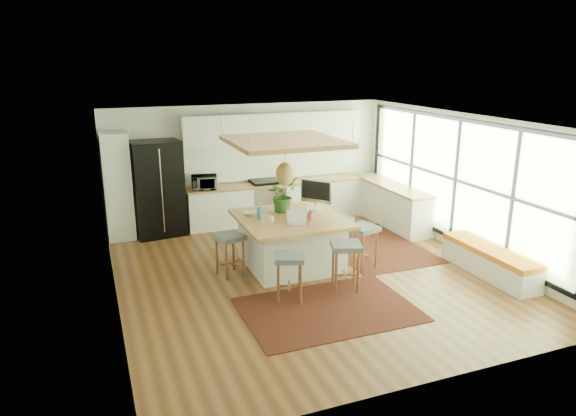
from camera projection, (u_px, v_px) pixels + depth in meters
name	position (u px, v px, depth m)	size (l,w,h in m)	color
floor	(309.00, 273.00, 9.30)	(7.00, 7.00, 0.00)	#543018
ceiling	(310.00, 121.00, 8.55)	(7.00, 7.00, 0.00)	white
wall_back	(249.00, 163.00, 12.06)	(6.50, 6.50, 0.00)	silver
wall_front	(435.00, 278.00, 5.79)	(6.50, 6.50, 0.00)	silver
wall_left	(110.00, 221.00, 7.80)	(7.00, 7.00, 0.00)	silver
wall_right	(464.00, 184.00, 10.06)	(7.00, 7.00, 0.00)	silver
window_wall	(463.00, 182.00, 10.03)	(0.10, 6.20, 2.60)	black
pantry	(118.00, 187.00, 10.82)	(0.55, 0.60, 2.25)	silver
back_counter_base	(277.00, 202.00, 12.22)	(4.20, 0.60, 0.88)	silver
back_counter_top	(276.00, 183.00, 12.09)	(4.24, 0.64, 0.05)	olive
backsplash	(272.00, 162.00, 12.24)	(4.20, 0.02, 0.80)	white
upper_cabinets	(274.00, 128.00, 11.87)	(4.20, 0.34, 0.70)	silver
range	(266.00, 201.00, 12.12)	(0.76, 0.62, 1.00)	#A5A5AA
right_counter_base	(391.00, 205.00, 11.99)	(0.60, 2.50, 0.88)	silver
right_counter_top	(392.00, 186.00, 11.86)	(0.64, 2.54, 0.05)	olive
window_bench	(490.00, 261.00, 9.18)	(0.52, 2.00, 0.50)	silver
ceiling_panel	(285.00, 157.00, 8.99)	(1.86, 1.86, 0.80)	olive
rug_near	(328.00, 309.00, 7.97)	(2.60, 1.80, 0.01)	black
rug_right	(373.00, 246.00, 10.62)	(1.80, 2.60, 0.01)	black
fridge	(157.00, 193.00, 11.13)	(1.02, 0.79, 2.04)	black
island	(291.00, 242.00, 9.53)	(1.85, 1.85, 0.93)	olive
stool_near_left	(289.00, 279.00, 8.20)	(0.45, 0.45, 0.76)	#4B5253
stool_near_right	(345.00, 269.00, 8.59)	(0.47, 0.47, 0.80)	#4B5253
stool_right_front	(362.00, 249.00, 9.50)	(0.47, 0.47, 0.79)	#4B5253
stool_right_back	(341.00, 231.00, 10.47)	(0.38, 0.38, 0.64)	#4B5253
stool_left_side	(230.00, 256.00, 9.14)	(0.45, 0.45, 0.75)	#4B5253
laptop	(298.00, 217.00, 9.00)	(0.34, 0.36, 0.25)	#A5A5AA
monitor	(316.00, 197.00, 9.79)	(0.63, 0.23, 0.59)	#A5A5AA
microwave	(204.00, 181.00, 11.39)	(0.55, 0.30, 0.37)	#A5A5AA
island_plant	(282.00, 198.00, 9.73)	(0.57, 0.63, 0.49)	#1E4C19
island_bowl	(250.00, 213.00, 9.54)	(0.24, 0.24, 0.06)	silver
island_bottle_0	(260.00, 214.00, 9.27)	(0.07, 0.07, 0.19)	#2C71B1
island_bottle_1	(273.00, 217.00, 9.10)	(0.07, 0.07, 0.19)	silver
island_bottle_2	(310.00, 215.00, 9.19)	(0.07, 0.07, 0.19)	#A5374C
island_bottle_3	(308.00, 210.00, 9.54)	(0.07, 0.07, 0.19)	silver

